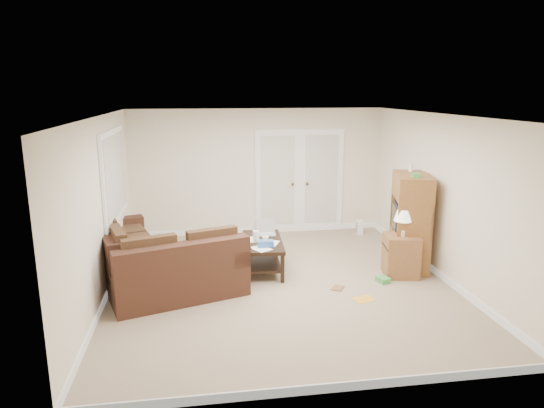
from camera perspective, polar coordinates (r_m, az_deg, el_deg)
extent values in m
plane|color=tan|center=(7.41, 0.98, -9.33)|extent=(5.50, 5.50, 0.00)
cube|color=white|center=(6.85, 1.07, 10.37)|extent=(5.00, 5.50, 0.02)
cube|color=white|center=(7.06, -19.42, -0.57)|extent=(0.02, 5.50, 2.50)
cube|color=white|center=(7.83, 19.37, 0.75)|extent=(0.02, 5.50, 2.50)
cube|color=white|center=(9.69, -1.71, 3.78)|extent=(5.00, 0.02, 2.50)
cube|color=white|center=(4.45, 7.03, -7.84)|extent=(5.00, 0.02, 2.50)
cube|color=silver|center=(9.76, 0.66, 2.51)|extent=(0.90, 0.04, 2.13)
cube|color=silver|center=(9.94, 5.79, 2.64)|extent=(0.90, 0.04, 2.13)
cube|color=silver|center=(9.73, 0.68, 2.77)|extent=(0.68, 0.02, 1.80)
cube|color=silver|center=(9.91, 5.83, 2.90)|extent=(0.68, 0.02, 1.80)
cube|color=silver|center=(7.96, -18.09, 3.24)|extent=(0.04, 1.92, 1.42)
cube|color=silver|center=(7.95, -17.91, 3.25)|extent=(0.02, 1.74, 1.24)
cube|color=#43251A|center=(8.05, -16.47, -6.39)|extent=(1.60, 2.52, 0.43)
cube|color=#43251A|center=(7.87, -19.09, -3.70)|extent=(0.96, 2.31, 0.44)
cube|color=#43251A|center=(8.95, -17.84, -2.32)|extent=(0.95, 0.52, 0.22)
cube|color=#4B321E|center=(7.97, -16.02, -4.45)|extent=(1.28, 2.33, 0.12)
cube|color=#43251A|center=(7.06, -10.99, -8.87)|extent=(2.03, 1.44, 0.43)
cube|color=#43251A|center=(6.60, -10.34, -6.40)|extent=(1.82, 0.80, 0.44)
cube|color=#43251A|center=(7.18, -4.95, -5.51)|extent=(0.52, 0.95, 0.22)
cube|color=#4B321E|center=(7.04, -11.27, -6.56)|extent=(1.84, 1.12, 0.12)
cube|color=black|center=(7.14, -4.97, -4.54)|extent=(0.56, 0.88, 0.03)
cube|color=red|center=(7.33, -5.63, -3.90)|extent=(0.35, 0.22, 0.02)
cube|color=black|center=(7.79, -1.11, -4.49)|extent=(0.69, 1.26, 0.06)
cube|color=black|center=(7.89, -1.10, -6.60)|extent=(0.60, 1.16, 0.03)
cylinder|color=white|center=(7.69, -1.91, -3.81)|extent=(0.10, 0.10, 0.18)
cylinder|color=red|center=(7.65, -1.92, -2.62)|extent=(0.01, 0.01, 0.16)
cube|color=#3667AF|center=(7.45, -0.77, -4.69)|extent=(0.25, 0.15, 0.10)
cube|color=white|center=(7.67, -1.05, -4.53)|extent=(0.44, 0.69, 0.00)
cube|color=brown|center=(8.29, 15.74, -5.21)|extent=(0.77, 1.07, 0.58)
cube|color=brown|center=(8.03, 16.21, 2.01)|extent=(0.77, 1.07, 0.39)
cube|color=black|center=(8.14, 15.84, -1.65)|extent=(0.60, 0.68, 0.48)
cube|color=black|center=(8.10, 14.20, -1.48)|extent=(0.14, 0.49, 0.39)
cube|color=#479D48|center=(7.76, 16.59, 3.27)|extent=(0.16, 0.20, 0.06)
cylinder|color=white|center=(8.27, 16.02, 4.10)|extent=(0.07, 0.07, 0.12)
cube|color=brown|center=(7.87, 14.92, -5.86)|extent=(0.58, 0.58, 0.65)
cylinder|color=silver|center=(7.76, 15.08, -3.23)|extent=(0.16, 0.16, 0.10)
cylinder|color=silver|center=(7.73, 15.14, -2.37)|extent=(0.03, 0.03, 0.14)
cone|color=#EBE6CB|center=(7.69, 15.21, -1.28)|extent=(0.28, 0.28, 0.18)
cube|color=white|center=(9.94, 10.26, -2.71)|extent=(0.12, 0.10, 0.30)
cube|color=gold|center=(6.99, 10.75, -10.96)|extent=(0.33, 0.28, 0.01)
cube|color=#479D48|center=(7.63, 12.92, -8.67)|extent=(0.20, 0.23, 0.08)
imported|color=brown|center=(7.31, 7.13, -9.68)|extent=(0.24, 0.26, 0.02)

